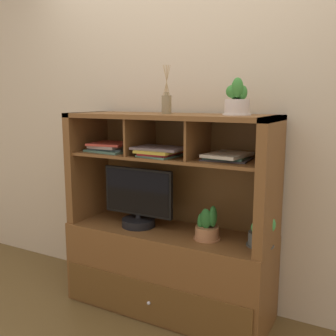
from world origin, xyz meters
TOP-DOWN VIEW (x-y plane):
  - floor_plane at (0.00, 0.00)m, footprint 6.00×6.00m
  - back_wall at (0.00, 0.27)m, footprint 6.00×0.02m
  - media_console at (0.00, 0.01)m, footprint 1.42×0.51m
  - tv_monitor at (-0.22, -0.04)m, footprint 0.53×0.23m
  - potted_orchid at (0.31, -0.04)m, footprint 0.17×0.17m
  - potted_fern at (0.64, 0.01)m, footprint 0.17×0.17m
  - magazine_stack_left at (-0.45, -0.01)m, footprint 0.34×0.31m
  - magazine_stack_centre at (0.41, 0.01)m, footprint 0.30×0.32m
  - magazine_stack_right at (-0.02, -0.06)m, footprint 0.33×0.29m
  - diffuser_bottle at (0.00, -0.02)m, footprint 0.06×0.06m
  - potted_succulent at (0.46, 0.01)m, footprint 0.17×0.17m

SIDE VIEW (x-z plane):
  - floor_plane at x=0.00m, z-range -0.02..0.00m
  - media_console at x=0.00m, z-range -0.24..1.11m
  - potted_fern at x=0.64m, z-range 0.55..0.75m
  - potted_orchid at x=0.31m, z-range 0.54..0.76m
  - tv_monitor at x=-0.22m, z-range 0.54..0.96m
  - magazine_stack_centre at x=0.41m, z-range 1.09..1.13m
  - magazine_stack_left at x=-0.45m, z-range 1.09..1.15m
  - magazine_stack_right at x=-0.02m, z-range 1.09..1.15m
  - back_wall at x=0.00m, z-range 0.00..2.80m
  - diffuser_bottle at x=0.00m, z-range 1.27..1.58m
  - potted_succulent at x=0.46m, z-range 1.33..1.55m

